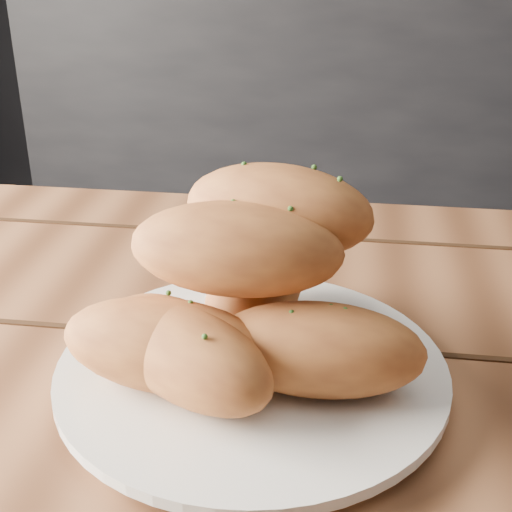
{
  "coord_description": "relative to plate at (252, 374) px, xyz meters",
  "views": [
    {
      "loc": [
        -0.56,
        -0.28,
        1.05
      ],
      "look_at": [
        -0.62,
        0.14,
        0.84
      ],
      "focal_mm": 50.0,
      "sensor_mm": 36.0,
      "label": 1
    }
  ],
  "objects": [
    {
      "name": "plate",
      "position": [
        0.0,
        0.0,
        0.0
      ],
      "size": [
        0.27,
        0.27,
        0.02
      ],
      "color": "white",
      "rests_on": "table"
    },
    {
      "name": "bread_rolls",
      "position": [
        -0.01,
        -0.0,
        0.06
      ],
      "size": [
        0.24,
        0.22,
        0.13
      ],
      "color": "#BA6E33",
      "rests_on": "plate"
    }
  ]
}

